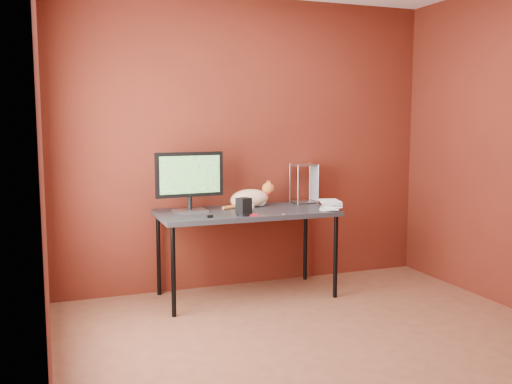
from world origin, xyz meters
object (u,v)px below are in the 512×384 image
object	(u,v)px
desk	(246,216)
cat	(250,198)
monitor	(190,179)
skull_mug	(249,207)
speaker	(244,207)
book_stack	(322,157)

from	to	relation	value
desk	cat	world-z (taller)	cat
monitor	cat	xyz separation A→B (m)	(0.57, 0.09, -0.20)
desk	skull_mug	distance (m)	0.16
speaker	monitor	bearing A→B (deg)	116.80
desk	monitor	bearing A→B (deg)	170.55
skull_mug	book_stack	bearing A→B (deg)	22.30
skull_mug	speaker	world-z (taller)	speaker
desk	speaker	bearing A→B (deg)	-113.74
monitor	skull_mug	xyz separation A→B (m)	(0.45, -0.20, -0.23)
monitor	cat	distance (m)	0.61
monitor	skull_mug	bearing A→B (deg)	-28.19
monitor	cat	world-z (taller)	monitor
monitor	book_stack	size ratio (longest dim) A/B	0.65
desk	book_stack	bearing A→B (deg)	-13.30
skull_mug	book_stack	distance (m)	0.76
desk	book_stack	size ratio (longest dim) A/B	1.68
desk	skull_mug	bearing A→B (deg)	-100.32
cat	book_stack	size ratio (longest dim) A/B	0.56
skull_mug	desk	bearing A→B (deg)	104.30
skull_mug	speaker	xyz separation A→B (m)	(-0.08, -0.12, 0.02)
book_stack	monitor	bearing A→B (deg)	168.33
desk	skull_mug	xyz separation A→B (m)	(-0.02, -0.12, 0.10)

